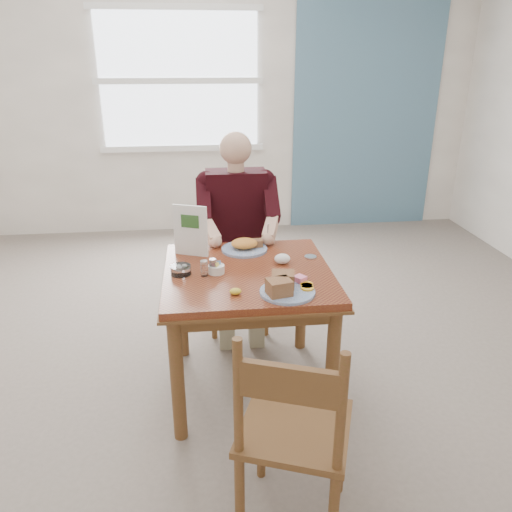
{
  "coord_description": "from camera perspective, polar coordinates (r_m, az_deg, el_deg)",
  "views": [
    {
      "loc": [
        -0.24,
        -2.47,
        1.83
      ],
      "look_at": [
        0.04,
        0.0,
        0.83
      ],
      "focal_mm": 35.0,
      "sensor_mm": 36.0,
      "label": 1
    }
  ],
  "objects": [
    {
      "name": "metal_dish",
      "position": [
        2.89,
        6.24,
        -0.09
      ],
      "size": [
        0.07,
        0.07,
        0.01
      ],
      "primitive_type": "cylinder",
      "rotation": [
        0.0,
        0.0,
        -0.07
      ],
      "color": "silver",
      "rests_on": "table"
    },
    {
      "name": "caddy",
      "position": [
        2.67,
        -4.56,
        -1.5
      ],
      "size": [
        0.11,
        0.11,
        0.06
      ],
      "color": "white",
      "rests_on": "table"
    },
    {
      "name": "chair_near",
      "position": [
        2.04,
        4.28,
        -19.52
      ],
      "size": [
        0.54,
        0.54,
        0.95
      ],
      "color": "brown",
      "rests_on": "ground"
    },
    {
      "name": "creamer",
      "position": [
        2.68,
        -8.58,
        -1.57
      ],
      "size": [
        0.14,
        0.14,
        0.05
      ],
      "color": "white",
      "rests_on": "table"
    },
    {
      "name": "menu",
      "position": [
        2.88,
        -7.49,
        2.92
      ],
      "size": [
        0.19,
        0.09,
        0.3
      ],
      "color": "white",
      "rests_on": "table"
    },
    {
      "name": "near_plate",
      "position": [
        2.44,
        3.33,
        -3.51
      ],
      "size": [
        0.3,
        0.3,
        0.09
      ],
      "color": "white",
      "rests_on": "table"
    },
    {
      "name": "shakers",
      "position": [
        2.65,
        -5.46,
        -1.28
      ],
      "size": [
        0.1,
        0.07,
        0.09
      ],
      "color": "white",
      "rests_on": "table"
    },
    {
      "name": "accent_panel",
      "position": [
        5.77,
        12.59,
        17.07
      ],
      "size": [
        1.6,
        0.02,
        2.8
      ],
      "primitive_type": "cube",
      "color": "slate",
      "rests_on": "ground"
    },
    {
      "name": "far_plate",
      "position": [
        2.98,
        -1.23,
        1.17
      ],
      "size": [
        0.29,
        0.29,
        0.07
      ],
      "color": "white",
      "rests_on": "table"
    },
    {
      "name": "lemon_wedge",
      "position": [
        2.43,
        -2.36,
        -4.06
      ],
      "size": [
        0.06,
        0.05,
        0.03
      ],
      "primitive_type": "ellipsoid",
      "rotation": [
        0.0,
        0.0,
        0.11
      ],
      "color": "yellow",
      "rests_on": "table"
    },
    {
      "name": "diner",
      "position": [
        3.35,
        -2.16,
        4.12
      ],
      "size": [
        0.53,
        0.56,
        1.39
      ],
      "color": "gray",
      "rests_on": "chair_far"
    },
    {
      "name": "floor",
      "position": [
        3.08,
        -0.86,
        -14.53
      ],
      "size": [
        6.0,
        6.0,
        0.0
      ],
      "primitive_type": "plane",
      "color": "#6A5E55",
      "rests_on": "ground"
    },
    {
      "name": "napkin",
      "position": [
        2.79,
        3.03,
        -0.32
      ],
      "size": [
        0.11,
        0.1,
        0.06
      ],
      "primitive_type": "ellipsoid",
      "rotation": [
        0.0,
        0.0,
        -0.29
      ],
      "color": "white",
      "rests_on": "table"
    },
    {
      "name": "window",
      "position": [
        5.45,
        -8.76,
        19.18
      ],
      "size": [
        1.72,
        0.04,
        1.42
      ],
      "color": "white",
      "rests_on": "wall_back"
    },
    {
      "name": "wall_back",
      "position": [
        5.49,
        -4.26,
        17.29
      ],
      "size": [
        5.5,
        0.0,
        5.5
      ],
      "primitive_type": "plane",
      "rotation": [
        1.57,
        0.0,
        0.0
      ],
      "color": "white",
      "rests_on": "ground"
    },
    {
      "name": "chair_far",
      "position": [
        3.54,
        -2.21,
        -0.57
      ],
      "size": [
        0.42,
        0.42,
        0.95
      ],
      "color": "brown",
      "rests_on": "ground"
    },
    {
      "name": "table",
      "position": [
        2.75,
        -0.93,
        -3.76
      ],
      "size": [
        0.92,
        0.92,
        0.75
      ],
      "color": "brown",
      "rests_on": "ground"
    }
  ]
}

